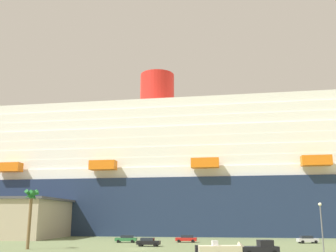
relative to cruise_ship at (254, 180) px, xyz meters
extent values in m
plane|color=#66754C|center=(-27.75, -28.47, -17.33)|extent=(600.00, 600.00, 0.00)
cube|color=#1E2D4C|center=(0.98, -0.04, -8.84)|extent=(221.68, 48.39, 16.97)
cube|color=white|center=(0.98, -0.04, 1.23)|extent=(195.17, 43.91, 3.17)
cube|color=white|center=(-3.40, 0.26, 4.39)|extent=(184.07, 42.26, 3.17)
cube|color=white|center=(-7.79, 0.56, 7.56)|extent=(171.59, 41.19, 3.17)
cube|color=white|center=(-12.18, 0.87, 10.73)|extent=(165.84, 40.37, 3.17)
cube|color=white|center=(-16.57, 1.17, 13.90)|extent=(159.29, 39.74, 3.17)
cube|color=white|center=(-20.95, 1.47, 17.07)|extent=(152.03, 38.45, 3.17)
cube|color=white|center=(-25.34, 1.78, 20.23)|extent=(146.47, 37.62, 3.17)
cube|color=white|center=(-29.73, 2.08, 23.40)|extent=(137.37, 36.27, 3.17)
cylinder|color=red|center=(-31.92, 2.23, 31.41)|extent=(12.79, 12.79, 12.85)
cube|color=orange|center=(-76.99, -12.01, 3.44)|extent=(8.20, 3.74, 2.80)
cube|color=orange|center=(-46.28, -14.13, 3.44)|extent=(8.20, 3.74, 2.80)
cube|color=orange|center=(-15.57, -16.25, 3.44)|extent=(8.20, 3.74, 2.80)
cube|color=orange|center=(15.15, -18.38, 3.44)|extent=(8.20, 3.74, 2.80)
cube|color=black|center=(-8.07, -69.21, -16.48)|extent=(5.89, 3.11, 0.90)
cube|color=black|center=(-7.08, -69.00, -15.58)|extent=(2.35, 2.22, 0.90)
cube|color=#26333F|center=(-6.42, -68.86, -15.67)|extent=(0.44, 1.66, 0.63)
cylinder|color=black|center=(-6.36, -67.82, -16.93)|extent=(0.84, 0.44, 0.80)
cylinder|color=black|center=(-10.03, -68.60, -16.93)|extent=(0.84, 0.44, 0.80)
cube|color=#595960|center=(-9.85, -69.58, -16.86)|extent=(2.23, 0.58, 0.10)
cube|color=beige|center=(-13.83, -70.42, -16.33)|extent=(6.56, 3.39, 0.90)
cone|color=beige|center=(-10.38, -69.69, -16.33)|extent=(1.57, 2.14, 1.93)
cube|color=silver|center=(-14.44, -70.55, -15.53)|extent=(0.99, 1.14, 0.70)
cube|color=black|center=(-17.08, -71.10, -16.33)|extent=(0.46, 0.56, 1.10)
cylinder|color=brown|center=(-46.80, -60.98, -12.72)|extent=(0.56, 0.56, 9.21)
cone|color=#1E6628|center=(-46.40, -61.01, -8.02)|extent=(0.87, 2.55, 2.12)
cone|color=#1E6628|center=(-46.56, -60.66, -8.02)|extent=(2.45, 2.07, 2.08)
cone|color=#1E6628|center=(-47.04, -60.66, -8.02)|extent=(2.40, 2.05, 2.17)
cone|color=#1E6628|center=(-47.19, -60.93, -8.02)|extent=(1.03, 2.66, 1.95)
cone|color=#1E6628|center=(-46.99, -61.33, -8.02)|extent=(2.68, 1.88, 1.69)
cone|color=#1E6628|center=(-46.67, -61.36, -8.02)|extent=(2.76, 1.52, 1.62)
sphere|color=#1E6628|center=(-46.80, -60.98, -8.12)|extent=(1.10, 1.10, 1.10)
cylinder|color=slate|center=(2.97, -62.48, -13.71)|extent=(0.20, 0.20, 7.24)
sphere|color=#F9F2CC|center=(2.97, -62.48, -9.84)|extent=(0.56, 0.56, 0.56)
cube|color=#2D723F|center=(-33.33, -41.06, -16.65)|extent=(4.75, 1.82, 0.70)
cube|color=#1E232D|center=(-33.10, -41.06, -16.03)|extent=(2.67, 1.62, 0.55)
cylinder|color=black|center=(-34.88, -41.96, -17.00)|extent=(0.66, 0.23, 0.66)
cylinder|color=black|center=(-34.90, -40.20, -17.00)|extent=(0.66, 0.23, 0.66)
cylinder|color=black|center=(-31.76, -41.93, -17.00)|extent=(0.66, 0.23, 0.66)
cylinder|color=black|center=(-31.78, -40.16, -17.00)|extent=(0.66, 0.23, 0.66)
cube|color=silver|center=(6.04, -39.64, -16.65)|extent=(4.52, 2.43, 0.70)
cube|color=#1E232D|center=(5.83, -39.67, -16.03)|extent=(2.62, 1.99, 0.55)
cylinder|color=black|center=(7.33, -38.53, -17.00)|extent=(0.68, 0.31, 0.66)
cylinder|color=black|center=(7.58, -40.38, -17.00)|extent=(0.68, 0.31, 0.66)
cylinder|color=black|center=(4.51, -38.90, -17.00)|extent=(0.68, 0.31, 0.66)
cylinder|color=black|center=(4.75, -40.76, -17.00)|extent=(0.68, 0.31, 0.66)
cube|color=red|center=(-20.12, -39.03, -16.65)|extent=(4.79, 2.11, 0.70)
cube|color=#1E232D|center=(-19.89, -39.04, -16.03)|extent=(2.72, 1.81, 0.55)
cylinder|color=black|center=(-21.72, -39.86, -17.00)|extent=(0.67, 0.26, 0.66)
cylinder|color=black|center=(-21.61, -38.02, -17.00)|extent=(0.67, 0.26, 0.66)
cylinder|color=black|center=(-18.63, -40.04, -17.00)|extent=(0.67, 0.26, 0.66)
cylinder|color=black|center=(-18.52, -38.20, -17.00)|extent=(0.67, 0.26, 0.66)
cube|color=black|center=(-26.74, -51.96, -16.65)|extent=(4.58, 2.18, 0.70)
cube|color=#1E232D|center=(-26.96, -51.94, -16.03)|extent=(2.62, 1.83, 0.55)
cylinder|color=black|center=(-25.20, -51.19, -17.00)|extent=(0.68, 0.28, 0.66)
cylinder|color=black|center=(-25.36, -52.98, -17.00)|extent=(0.68, 0.28, 0.66)
cylinder|color=black|center=(-28.12, -50.93, -17.00)|extent=(0.68, 0.28, 0.66)
cylinder|color=black|center=(-28.28, -52.72, -17.00)|extent=(0.68, 0.28, 0.66)
camera|label=1|loc=(-15.63, -130.00, -11.94)|focal=42.08mm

